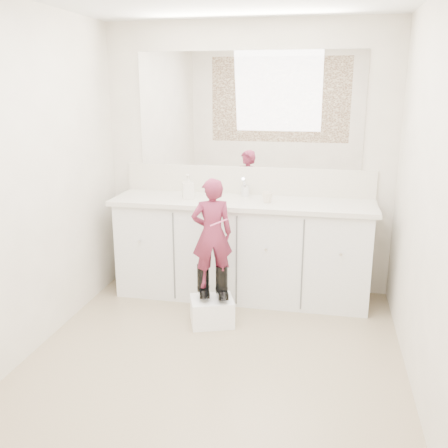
# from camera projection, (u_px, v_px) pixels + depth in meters

# --- Properties ---
(floor) EXTENTS (3.00, 3.00, 0.00)m
(floor) POSITION_uv_depth(u_px,v_px,m) (212.00, 365.00, 3.42)
(floor) COLOR #897D5A
(floor) RESTS_ON ground
(wall_back) EXTENTS (2.60, 0.00, 2.60)m
(wall_back) POSITION_uv_depth(u_px,v_px,m) (248.00, 160.00, 4.51)
(wall_back) COLOR beige
(wall_back) RESTS_ON floor
(wall_front) EXTENTS (2.60, 0.00, 2.60)m
(wall_front) POSITION_uv_depth(u_px,v_px,m) (110.00, 285.00, 1.68)
(wall_front) COLOR beige
(wall_front) RESTS_ON floor
(wall_left) EXTENTS (0.00, 3.00, 3.00)m
(wall_left) POSITION_uv_depth(u_px,v_px,m) (22.00, 186.00, 3.35)
(wall_left) COLOR beige
(wall_left) RESTS_ON floor
(wall_right) EXTENTS (0.00, 3.00, 3.00)m
(wall_right) POSITION_uv_depth(u_px,v_px,m) (432.00, 203.00, 2.85)
(wall_right) COLOR beige
(wall_right) RESTS_ON floor
(vanity_cabinet) EXTENTS (2.20, 0.55, 0.85)m
(vanity_cabinet) POSITION_uv_depth(u_px,v_px,m) (242.00, 251.00, 4.46)
(vanity_cabinet) COLOR silver
(vanity_cabinet) RESTS_ON floor
(countertop) EXTENTS (2.28, 0.58, 0.04)m
(countertop) POSITION_uv_depth(u_px,v_px,m) (242.00, 202.00, 4.33)
(countertop) COLOR beige
(countertop) RESTS_ON vanity_cabinet
(backsplash) EXTENTS (2.28, 0.03, 0.25)m
(backsplash) POSITION_uv_depth(u_px,v_px,m) (247.00, 180.00, 4.55)
(backsplash) COLOR beige
(backsplash) RESTS_ON countertop
(mirror) EXTENTS (2.00, 0.02, 1.00)m
(mirror) POSITION_uv_depth(u_px,v_px,m) (248.00, 110.00, 4.38)
(mirror) COLOR white
(mirror) RESTS_ON wall_back
(dot_panel) EXTENTS (2.00, 0.01, 1.20)m
(dot_panel) POSITION_uv_depth(u_px,v_px,m) (102.00, 151.00, 1.57)
(dot_panel) COLOR #472819
(dot_panel) RESTS_ON wall_front
(faucet) EXTENTS (0.08, 0.08, 0.10)m
(faucet) POSITION_uv_depth(u_px,v_px,m) (245.00, 191.00, 4.46)
(faucet) COLOR silver
(faucet) RESTS_ON countertop
(cup) EXTENTS (0.11, 0.11, 0.09)m
(cup) POSITION_uv_depth(u_px,v_px,m) (267.00, 197.00, 4.23)
(cup) COLOR beige
(cup) RESTS_ON countertop
(soap_bottle) EXTENTS (0.13, 0.13, 0.21)m
(soap_bottle) POSITION_uv_depth(u_px,v_px,m) (188.00, 187.00, 4.37)
(soap_bottle) COLOR silver
(soap_bottle) RESTS_ON countertop
(step_stool) EXTENTS (0.41, 0.37, 0.21)m
(step_stool) POSITION_uv_depth(u_px,v_px,m) (212.00, 311.00, 3.99)
(step_stool) COLOR white
(step_stool) RESTS_ON floor
(boot_left) EXTENTS (0.16, 0.21, 0.28)m
(boot_left) POSITION_uv_depth(u_px,v_px,m) (203.00, 281.00, 3.96)
(boot_left) COLOR black
(boot_left) RESTS_ON step_stool
(boot_right) EXTENTS (0.16, 0.21, 0.28)m
(boot_right) POSITION_uv_depth(u_px,v_px,m) (222.00, 282.00, 3.93)
(boot_right) COLOR black
(boot_right) RESTS_ON step_stool
(toddler) EXTENTS (0.37, 0.30, 0.87)m
(toddler) POSITION_uv_depth(u_px,v_px,m) (212.00, 234.00, 3.84)
(toddler) COLOR #AA3457
(toddler) RESTS_ON step_stool
(toothbrush) EXTENTS (0.13, 0.06, 0.06)m
(toothbrush) POSITION_uv_depth(u_px,v_px,m) (219.00, 223.00, 3.72)
(toothbrush) COLOR #D85485
(toothbrush) RESTS_ON toddler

